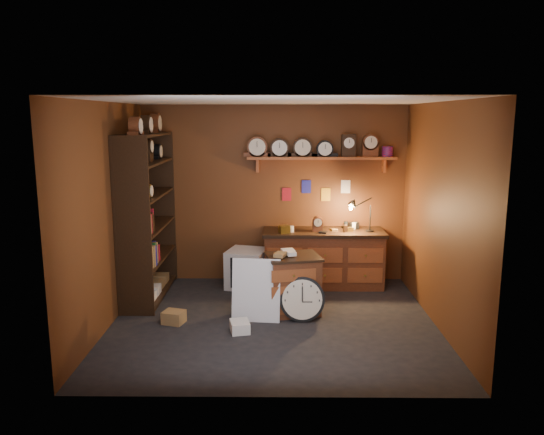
{
  "coord_description": "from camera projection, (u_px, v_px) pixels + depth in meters",
  "views": [
    {
      "loc": [
        0.05,
        -6.25,
        2.53
      ],
      "look_at": [
        -0.02,
        0.35,
        1.26
      ],
      "focal_mm": 35.0,
      "sensor_mm": 36.0,
      "label": 1
    }
  ],
  "objects": [
    {
      "name": "workbench",
      "position": [
        323.0,
        255.0,
        7.97
      ],
      "size": [
        1.82,
        0.66,
        1.36
      ],
      "color": "brown",
      "rests_on": "ground"
    },
    {
      "name": "floor_box_b",
      "position": [
        240.0,
        326.0,
        6.31
      ],
      "size": [
        0.27,
        0.3,
        0.13
      ],
      "primitive_type": "cube",
      "rotation": [
        0.0,
        0.0,
        0.22
      ],
      "color": "white",
      "rests_on": "ground"
    },
    {
      "name": "room_shell",
      "position": [
        277.0,
        184.0,
        6.4
      ],
      "size": [
        4.02,
        3.62,
        2.71
      ],
      "color": "#5E3216",
      "rests_on": "ground"
    },
    {
      "name": "floor_box_a",
      "position": [
        174.0,
        317.0,
        6.57
      ],
      "size": [
        0.3,
        0.28,
        0.15
      ],
      "primitive_type": "cube",
      "rotation": [
        0.0,
        0.0,
        -0.29
      ],
      "color": "olive",
      "rests_on": "ground"
    },
    {
      "name": "floor",
      "position": [
        273.0,
        322.0,
        6.61
      ],
      "size": [
        4.0,
        4.0,
        0.0
      ],
      "primitive_type": "plane",
      "color": "black",
      "rests_on": "ground"
    },
    {
      "name": "big_round_clock",
      "position": [
        302.0,
        299.0,
        6.62
      ],
      "size": [
        0.57,
        0.18,
        0.57
      ],
      "color": "black",
      "rests_on": "ground"
    },
    {
      "name": "low_cabinet",
      "position": [
        293.0,
        282.0,
        6.88
      ],
      "size": [
        0.77,
        0.69,
        0.85
      ],
      "rotation": [
        0.0,
        0.0,
        0.21
      ],
      "color": "brown",
      "rests_on": "ground"
    },
    {
      "name": "white_panel",
      "position": [
        256.0,
        320.0,
        6.69
      ],
      "size": [
        0.62,
        0.23,
        0.8
      ],
      "primitive_type": "cube",
      "rotation": [
        -0.17,
        0.0,
        -0.1
      ],
      "color": "silver",
      "rests_on": "ground"
    },
    {
      "name": "floor_box_c",
      "position": [
        246.0,
        291.0,
        7.52
      ],
      "size": [
        0.28,
        0.26,
        0.17
      ],
      "primitive_type": "cube",
      "rotation": [
        0.0,
        0.0,
        0.37
      ],
      "color": "olive",
      "rests_on": "ground"
    },
    {
      "name": "shelving_unit",
      "position": [
        145.0,
        209.0,
        7.36
      ],
      "size": [
        0.47,
        1.6,
        2.58
      ],
      "color": "black",
      "rests_on": "ground"
    },
    {
      "name": "mini_fridge",
      "position": [
        247.0,
        268.0,
        7.93
      ],
      "size": [
        0.66,
        0.68,
        0.57
      ],
      "rotation": [
        0.0,
        0.0,
        -0.25
      ],
      "color": "silver",
      "rests_on": "ground"
    }
  ]
}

